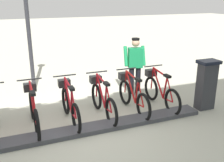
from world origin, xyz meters
The scene contains 10 objects.
ground_plane centered at (0.00, 0.00, 0.00)m, with size 60.00×60.00×0.00m, color beige.
dock_rail_base centered at (0.00, 0.00, 0.05)m, with size 0.44×5.61×0.10m, color #47474C.
payment_kiosk centered at (0.05, -3.20, 0.67)m, with size 0.36×0.52×1.28m.
bike_docked_0 centered at (0.63, -2.20, 0.43)m, with size 1.72×0.54×1.02m.
bike_docked_1 centered at (0.63, -1.40, 0.43)m, with size 1.72×0.54×1.02m.
bike_docked_2 centered at (0.63, -0.60, 0.43)m, with size 1.72×0.54×1.02m.
bike_docked_3 centered at (0.63, 0.20, 0.43)m, with size 1.72×0.54×1.02m.
bike_docked_4 centered at (0.63, 1.00, 0.43)m, with size 1.72×0.54×1.02m.
worker_near_rack centered at (1.68, -1.99, 0.91)m, with size 0.56×0.68×1.66m.
lamp_post centered at (3.19, 0.75, 2.34)m, with size 0.32×0.32×3.52m.
Camera 1 is at (-4.89, 1.36, 2.81)m, focal length 42.08 mm.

